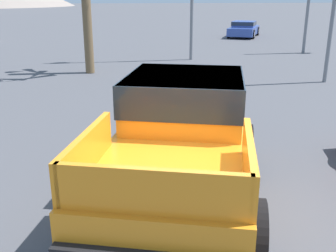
# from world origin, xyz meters

# --- Properties ---
(ground_plane) EXTENTS (320.00, 320.00, 0.00)m
(ground_plane) POSITION_xyz_m (0.00, 0.00, 0.00)
(ground_plane) COLOR #4C4C51
(orange_pickup_truck) EXTENTS (3.29, 5.06, 1.83)m
(orange_pickup_truck) POSITION_xyz_m (-0.17, 0.66, 1.04)
(orange_pickup_truck) COLOR orange
(orange_pickup_truck) RESTS_ON ground_plane
(parked_car_blue) EXTENTS (3.73, 4.91, 1.17)m
(parked_car_blue) POSITION_xyz_m (9.16, 24.74, 0.60)
(parked_car_blue) COLOR #334C9E
(parked_car_blue) RESTS_ON ground_plane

